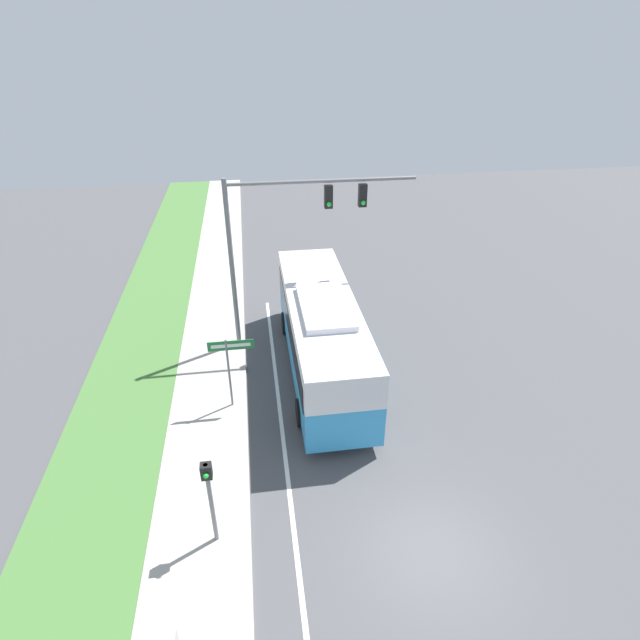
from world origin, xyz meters
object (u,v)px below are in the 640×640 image
object	(u,v)px
bus	(322,330)
signal_gantry	(284,229)
pedestrian_signal	(209,491)
street_sign	(230,360)

from	to	relation	value
bus	signal_gantry	bearing A→B (deg)	116.19
pedestrian_signal	signal_gantry	bearing A→B (deg)	73.91
pedestrian_signal	street_sign	distance (m)	5.73
pedestrian_signal	street_sign	bearing A→B (deg)	85.18
signal_gantry	street_sign	world-z (taller)	signal_gantry
signal_gantry	street_sign	xyz separation A→B (m)	(-2.40, -4.28, -3.23)
street_sign	pedestrian_signal	bearing A→B (deg)	-94.82
signal_gantry	street_sign	bearing A→B (deg)	-119.27
signal_gantry	street_sign	size ratio (longest dim) A/B	2.56
bus	signal_gantry	xyz separation A→B (m)	(-1.18, 2.39, 3.40)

